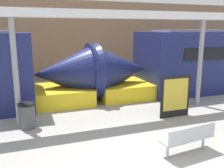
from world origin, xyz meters
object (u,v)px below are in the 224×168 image
Objects in this scene: trash_bin at (27,116)px; support_column_far at (200,64)px; bench_near at (189,137)px; poster_board at (175,96)px; support_column_near at (16,74)px.

support_column_far is (7.04, 0.22, 1.37)m from trash_bin.
poster_board is (1.29, 2.59, 0.32)m from bench_near.
support_column_near is 7.29m from support_column_far.
support_column_far is (3.10, 3.55, 1.32)m from bench_near.
bench_near is 1.85× the size of trash_bin.
trash_bin is at bearing 133.34° from bench_near.
bench_near is 5.65m from support_column_near.
bench_near is 2.91m from poster_board.
poster_board is 5.66m from support_column_near.
bench_near is at bearing -131.16° from support_column_far.
trash_bin is at bearing 172.04° from poster_board.
bench_near is 1.00× the size of poster_board.
support_column_far is (1.80, 0.96, 1.00)m from poster_board.
bench_near is 0.44× the size of support_column_near.
bench_near is 0.44× the size of support_column_far.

